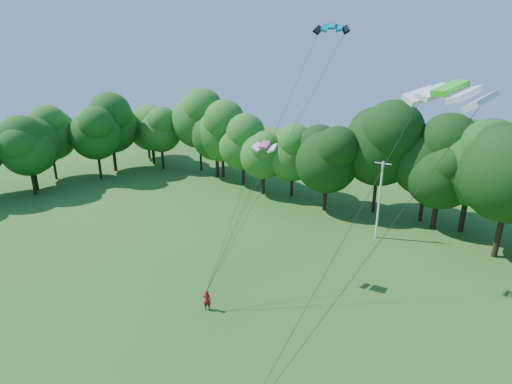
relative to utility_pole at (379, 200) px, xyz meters
The scene contains 8 objects.
utility_pole is the anchor object (origin of this frame).
kite_flyer_left 20.47m from the utility_pole, 104.97° to the right, with size 0.60×0.39×1.64m, color maroon.
kite_teal 18.65m from the utility_pole, 96.39° to the right, with size 2.59×1.85×0.60m.
kite_green 27.25m from the utility_pole, 66.55° to the right, with size 3.16×2.36×0.52m.
kite_pink 15.75m from the utility_pole, 109.48° to the right, with size 2.05×1.26×0.45m.
tree_back_west 29.01m from the utility_pole, 166.66° to the left, with size 8.14×8.14×11.83m.
tree_back_center 7.96m from the utility_pole, 56.73° to the left, with size 7.82×7.82×11.37m.
tree_flank_west 45.98m from the utility_pole, 162.77° to the right, with size 8.65×8.65×12.59m.
Camera 1 is at (13.76, -7.03, 17.70)m, focal length 28.00 mm.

